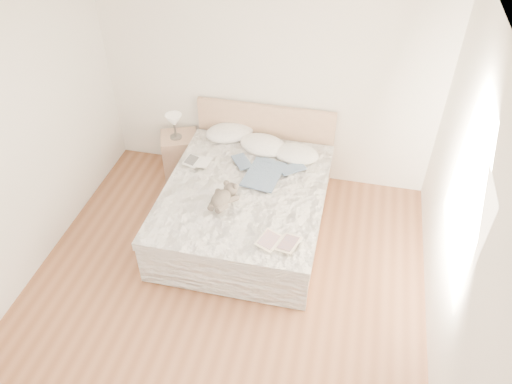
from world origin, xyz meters
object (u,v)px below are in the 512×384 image
at_px(nightstand, 181,154).
at_px(table_lamp, 174,122).
at_px(teddy_bear, 221,204).
at_px(bed, 247,203).
at_px(childrens_book, 278,242).
at_px(photo_book, 198,162).

distance_m(nightstand, table_lamp, 0.51).
relative_size(nightstand, teddy_bear, 1.63).
bearing_deg(table_lamp, nightstand, 54.40).
relative_size(bed, nightstand, 3.83).
bearing_deg(nightstand, teddy_bear, -53.23).
bearing_deg(table_lamp, childrens_book, -44.33).
height_order(table_lamp, photo_book, table_lamp).
xyz_separation_m(nightstand, photo_book, (0.43, -0.55, 0.35)).
xyz_separation_m(table_lamp, childrens_book, (1.59, -1.56, -0.16)).
bearing_deg(teddy_bear, childrens_book, -15.70).
distance_m(photo_book, teddy_bear, 0.80).
distance_m(nightstand, teddy_bear, 1.54).
height_order(table_lamp, teddy_bear, table_lamp).
bearing_deg(bed, childrens_book, -58.09).
height_order(bed, photo_book, bed).
relative_size(nightstand, photo_book, 1.83).
xyz_separation_m(nightstand, childrens_book, (1.57, -1.59, 0.35)).
relative_size(bed, photo_book, 7.02).
distance_m(bed, childrens_book, 1.03).
xyz_separation_m(bed, childrens_book, (0.51, -0.83, 0.32)).
xyz_separation_m(bed, photo_book, (-0.62, 0.22, 0.32)).
bearing_deg(childrens_book, nightstand, 152.18).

